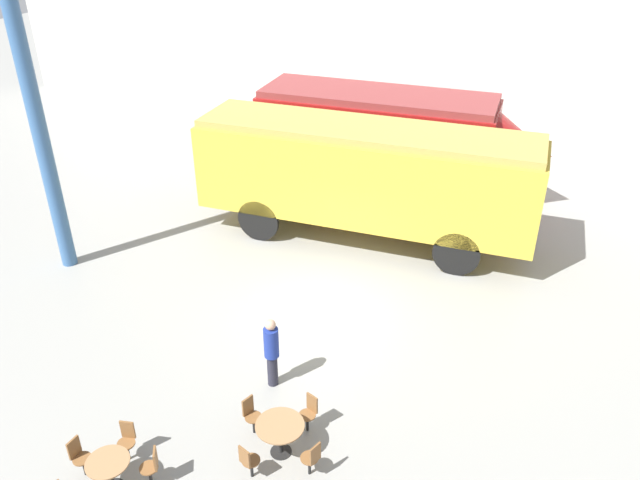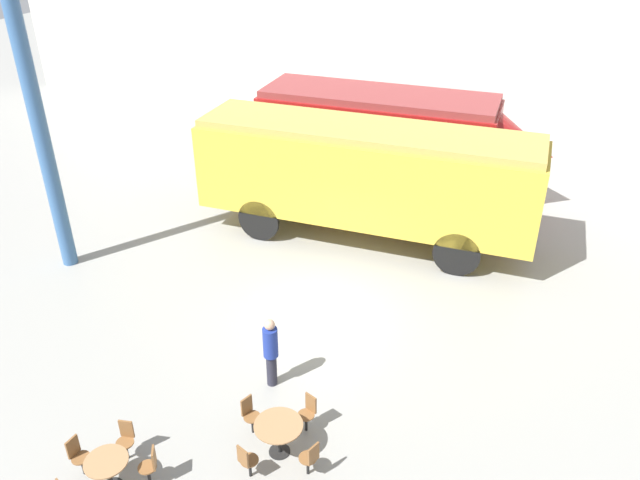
{
  "view_description": "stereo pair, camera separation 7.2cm",
  "coord_description": "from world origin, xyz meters",
  "views": [
    {
      "loc": [
        4.55,
        -12.97,
        10.04
      ],
      "look_at": [
        -0.33,
        1.0,
        1.6
      ],
      "focal_mm": 35.0,
      "sensor_mm": 36.0,
      "label": 1
    },
    {
      "loc": [
        4.62,
        -12.95,
        10.04
      ],
      "look_at": [
        -0.33,
        1.0,
        1.6
      ],
      "focal_mm": 35.0,
      "sensor_mm": 36.0,
      "label": 2
    }
  ],
  "objects": [
    {
      "name": "ground_plane",
      "position": [
        0.0,
        0.0,
        0.0
      ],
      "size": [
        80.0,
        80.0,
        0.0
      ],
      "primitive_type": "plane",
      "color": "gray"
    },
    {
      "name": "visitor_person",
      "position": [
        -0.07,
        -3.05,
        0.99
      ],
      "size": [
        0.34,
        0.34,
        1.81
      ],
      "color": "#262633",
      "rests_on": "ground_plane"
    },
    {
      "name": "cafe_chair_6",
      "position": [
        -1.13,
        -6.35,
        0.51
      ],
      "size": [
        0.4,
        0.39,
        0.87
      ],
      "rotation": [
        0.0,
        0.0,
        9.91
      ],
      "color": "black",
      "rests_on": "ground_plane"
    },
    {
      "name": "cafe_chair_7",
      "position": [
        -1.96,
        -5.95,
        0.51
      ],
      "size": [
        0.36,
        0.38,
        0.87
      ],
      "rotation": [
        0.0,
        0.0,
        11.17
      ],
      "color": "black",
      "rests_on": "ground_plane"
    },
    {
      "name": "cafe_chair_8",
      "position": [
        -2.6,
        -6.61,
        0.51
      ],
      "size": [
        0.37,
        0.36,
        0.87
      ],
      "rotation": [
        0.0,
        0.0,
        12.43
      ],
      "color": "black",
      "rests_on": "ground_plane"
    },
    {
      "name": "streamlined_locomotive",
      "position": [
        0.13,
        8.18,
        2.15
      ],
      "size": [
        10.35,
        2.87,
        3.68
      ],
      "color": "maroon",
      "rests_on": "ground_plane"
    },
    {
      "name": "cafe_chair_3",
      "position": [
        0.54,
        -5.65,
        0.51
      ],
      "size": [
        0.38,
        0.4,
        0.87
      ],
      "rotation": [
        0.0,
        0.0,
        13.74
      ],
      "color": "black",
      "rests_on": "ground_plane"
    },
    {
      "name": "backdrop_wall",
      "position": [
        0.0,
        15.26,
        4.5
      ],
      "size": [
        44.0,
        0.15,
        9.0
      ],
      "color": "silver",
      "rests_on": "ground_plane"
    },
    {
      "name": "cafe_chair_2",
      "position": [
        0.07,
        -4.52,
        0.51
      ],
      "size": [
        0.4,
        0.38,
        0.87
      ],
      "rotation": [
        0.0,
        0.0,
        12.17
      ],
      "color": "black",
      "rests_on": "ground_plane"
    },
    {
      "name": "cafe_chair_0",
      "position": [
        1.67,
        -5.18,
        0.51
      ],
      "size": [
        0.4,
        0.38,
        0.87
      ],
      "rotation": [
        0.0,
        0.0,
        9.03
      ],
      "color": "black",
      "rests_on": "ground_plane"
    },
    {
      "name": "support_pillar",
      "position": [
        -8.0,
        -0.21,
        4.0
      ],
      "size": [
        0.44,
        0.44,
        8.0
      ],
      "color": "#386093",
      "rests_on": "ground_plane"
    },
    {
      "name": "passenger_coach_vintage",
      "position": [
        0.02,
        4.27,
        2.31
      ],
      "size": [
        10.51,
        2.58,
        3.78
      ],
      "color": "gold",
      "rests_on": "ground_plane"
    },
    {
      "name": "cafe_table_mid",
      "position": [
        -1.82,
        -6.72,
        0.57
      ],
      "size": [
        0.82,
        0.82,
        0.73
      ],
      "color": "black",
      "rests_on": "ground_plane"
    },
    {
      "name": "cafe_table_near",
      "position": [
        0.87,
        -4.85,
        0.63
      ],
      "size": [
        0.99,
        0.99,
        0.76
      ],
      "color": "black",
      "rests_on": "ground_plane"
    },
    {
      "name": "cafe_chair_1",
      "position": [
        1.21,
        -4.05,
        0.51
      ],
      "size": [
        0.38,
        0.4,
        0.87
      ],
      "rotation": [
        0.0,
        0.0,
        10.6
      ],
      "color": "black",
      "rests_on": "ground_plane"
    }
  ]
}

